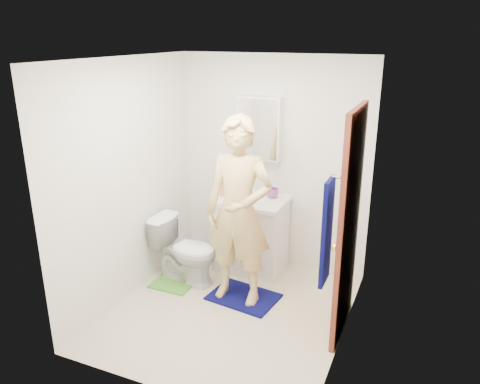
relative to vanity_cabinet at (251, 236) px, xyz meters
name	(u,v)px	position (x,y,z in m)	size (l,w,h in m)	color
floor	(230,311)	(0.15, -0.91, -0.41)	(2.20, 2.40, 0.02)	beige
ceiling	(228,57)	(0.15, -0.91, 2.01)	(2.20, 2.40, 0.02)	white
wall_back	(273,163)	(0.15, 0.30, 0.80)	(2.20, 0.02, 2.40)	silver
wall_front	(155,250)	(0.15, -2.12, 0.80)	(2.20, 0.02, 2.40)	silver
wall_left	(128,181)	(-0.96, -0.91, 0.80)	(0.02, 2.40, 2.40)	silver
wall_right	(352,214)	(1.26, -0.91, 0.80)	(0.02, 2.40, 2.40)	silver
vanity_cabinet	(251,236)	(0.00, 0.00, 0.00)	(0.75, 0.55, 0.80)	white
countertop	(251,201)	(0.00, 0.00, 0.43)	(0.79, 0.59, 0.05)	white
sink_basin	(251,199)	(0.00, 0.00, 0.44)	(0.40, 0.40, 0.03)	white
faucet	(257,189)	(0.00, 0.18, 0.51)	(0.03, 0.03, 0.12)	silver
medicine_cabinet	(259,128)	(0.00, 0.22, 1.20)	(0.50, 0.12, 0.70)	white
mirror_panel	(257,129)	(0.00, 0.16, 1.20)	(0.46, 0.01, 0.66)	white
door	(349,226)	(1.22, -0.76, 0.62)	(0.05, 0.80, 2.05)	brown
door_knob	(335,248)	(1.18, -1.08, 0.55)	(0.07, 0.07, 0.07)	gold
towel	(327,232)	(1.18, -1.48, 0.85)	(0.03, 0.24, 0.80)	#08094B
towel_hook	(336,177)	(1.22, -1.48, 1.27)	(0.02, 0.02, 0.06)	silver
toilet	(186,250)	(-0.54, -0.56, -0.04)	(0.41, 0.71, 0.73)	white
bath_mat	(244,297)	(0.19, -0.66, -0.39)	(0.68, 0.48, 0.02)	#08094B
green_rug	(173,283)	(-0.63, -0.70, -0.39)	(0.44, 0.37, 0.02)	#509F35
soap_dispenser	(226,187)	(-0.30, -0.03, 0.55)	(0.09, 0.10, 0.21)	tan
toothbrush_cup	(273,193)	(0.21, 0.13, 0.50)	(0.13, 0.13, 0.11)	#934599
man	(239,212)	(0.15, -0.69, 0.56)	(0.68, 0.45, 1.88)	#DBBD7B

